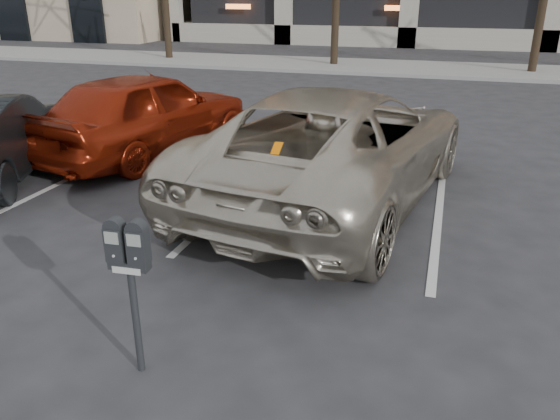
{
  "coord_description": "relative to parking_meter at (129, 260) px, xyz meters",
  "views": [
    {
      "loc": [
        1.36,
        -5.09,
        2.76
      ],
      "look_at": [
        -0.01,
        -0.67,
        0.89
      ],
      "focal_mm": 35.0,
      "sensor_mm": 36.0,
      "label": 1
    }
  ],
  "objects": [
    {
      "name": "ground",
      "position": [
        0.71,
        2.07,
        -0.96
      ],
      "size": [
        140.0,
        140.0,
        0.0
      ],
      "primitive_type": "plane",
      "color": "#28282B",
      "rests_on": "ground"
    },
    {
      "name": "sidewalk",
      "position": [
        0.71,
        18.07,
        -0.9
      ],
      "size": [
        80.0,
        4.0,
        0.12
      ],
      "primitive_type": "cube",
      "color": "gray",
      "rests_on": "ground"
    },
    {
      "name": "stall_lines",
      "position": [
        -0.69,
        4.37,
        -0.95
      ],
      "size": [
        16.9,
        5.2,
        0.0
      ],
      "color": "silver",
      "rests_on": "ground"
    },
    {
      "name": "parking_meter",
      "position": [
        0.0,
        0.0,
        0.0
      ],
      "size": [
        0.33,
        0.15,
        1.25
      ],
      "rotation": [
        0.0,
        0.0,
        0.07
      ],
      "color": "black",
      "rests_on": "ground"
    },
    {
      "name": "suv_silver",
      "position": [
        0.66,
        4.14,
        -0.17
      ],
      "size": [
        3.49,
        6.01,
        1.58
      ],
      "rotation": [
        0.0,
        0.0,
        2.98
      ],
      "color": "beige",
      "rests_on": "ground"
    },
    {
      "name": "car_red",
      "position": [
        -3.01,
        5.41,
        -0.21
      ],
      "size": [
        2.69,
        4.67,
        1.49
      ],
      "primitive_type": "imported",
      "rotation": [
        0.0,
        0.0,
        2.92
      ],
      "color": "maroon",
      "rests_on": "ground"
    }
  ]
}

